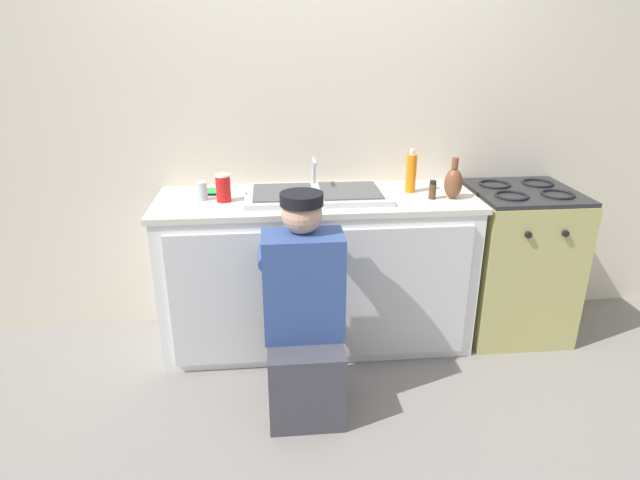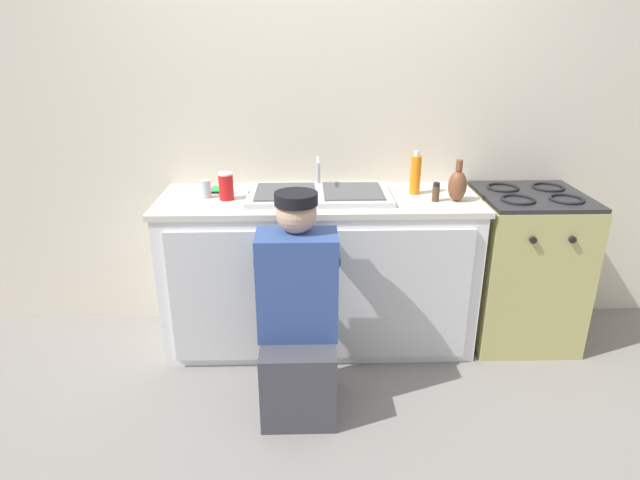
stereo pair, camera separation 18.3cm
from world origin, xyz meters
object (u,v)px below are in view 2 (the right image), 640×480
stove_range (522,267)px  soap_bottle_orange (415,174)px  cell_phone (218,189)px  soda_cup_red (226,186)px  vase_decorative (457,185)px  spice_bottle_pepper (436,192)px  sink_double_basin (319,194)px  plumber_person (298,324)px  water_glass (206,189)px

stove_range → soap_bottle_orange: (-0.67, 0.05, 0.56)m
stove_range → cell_phone: 1.88m
soda_cup_red → cell_phone: bearing=113.7°
vase_decorative → spice_bottle_pepper: bearing=-179.5°
soda_cup_red → sink_double_basin: bearing=3.4°
stove_range → plumber_person: bearing=-154.9°
water_glass → vase_decorative: bearing=-4.2°
soap_bottle_orange → water_glass: size_ratio=2.50×
sink_double_basin → vase_decorative: size_ratio=3.48×
plumber_person → soda_cup_red: (-0.40, 0.60, 0.52)m
stove_range → plumber_person: 1.48m
spice_bottle_pepper → water_glass: size_ratio=1.05×
spice_bottle_pepper → vase_decorative: bearing=0.5°
sink_double_basin → plumber_person: bearing=-100.7°
vase_decorative → water_glass: vase_decorative is taller
plumber_person → soda_cup_red: bearing=123.3°
plumber_person → cell_phone: plumber_person is taller
stove_range → soda_cup_red: size_ratio=6.13×
spice_bottle_pepper → soda_cup_red: (-1.15, 0.06, 0.02)m
cell_phone → soda_cup_red: (0.08, -0.18, 0.07)m
soap_bottle_orange → spice_bottle_pepper: soap_bottle_orange is taller
stove_range → soap_bottle_orange: soap_bottle_orange is taller
soap_bottle_orange → vase_decorative: 0.25m
sink_double_basin → soda_cup_red: bearing=-176.6°
spice_bottle_pepper → stove_range: bearing=9.0°
sink_double_basin → plumber_person: (-0.12, -0.63, -0.47)m
cell_phone → soap_bottle_orange: bearing=-4.9°
spice_bottle_pepper → cell_phone: (-1.23, 0.24, -0.04)m
cell_phone → sink_double_basin: bearing=-14.1°
sink_double_basin → water_glass: 0.64m
sink_double_basin → spice_bottle_pepper: 0.65m
sink_double_basin → vase_decorative: 0.76m
sink_double_basin → spice_bottle_pepper: bearing=-8.4°
vase_decorative → soda_cup_red: bearing=177.2°
sink_double_basin → stove_range: size_ratio=0.86×
stove_range → soda_cup_red: (-1.74, -0.03, 0.52)m
stove_range → vase_decorative: 0.72m
cell_phone → vase_decorative: bearing=-10.2°
cell_phone → water_glass: water_glass is taller
plumber_person → cell_phone: (-0.47, 0.78, 0.45)m
sink_double_basin → spice_bottle_pepper: sink_double_basin is taller
soap_bottle_orange → soda_cup_red: (-1.06, -0.08, -0.04)m
sink_double_basin → soda_cup_red: (-0.51, -0.03, 0.06)m
plumber_person → vase_decorative: 1.16m
cell_phone → stove_range: bearing=-4.8°
soap_bottle_orange → plumber_person: bearing=-134.4°
stove_range → soap_bottle_orange: bearing=175.5°
stove_range → spice_bottle_pepper: spice_bottle_pepper is taller
stove_range → plumber_person: (-1.34, -0.63, -0.00)m
spice_bottle_pepper → cell_phone: spice_bottle_pepper is taller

